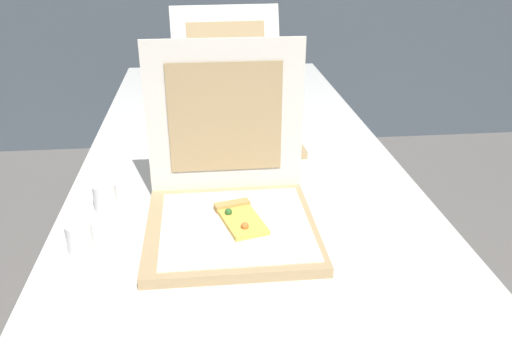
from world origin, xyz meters
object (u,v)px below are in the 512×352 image
at_px(pizza_box_front, 230,202).
at_px(pizza_box_middle, 235,118).
at_px(cup_white_near_left, 80,238).
at_px(cup_white_near_center, 105,197).
at_px(table, 242,184).
at_px(cup_white_far, 162,114).

relative_size(pizza_box_front, pizza_box_middle, 0.78).
relative_size(pizza_box_middle, cup_white_near_left, 7.98).
relative_size(pizza_box_middle, cup_white_near_center, 7.98).
distance_m(table, pizza_box_middle, 0.28).
distance_m(table, cup_white_near_center, 0.39).
height_order(cup_white_near_left, cup_white_far, same).
bearing_deg(table, cup_white_near_left, -134.00).
bearing_deg(pizza_box_front, table, 80.99).
height_order(cup_white_near_left, cup_white_near_center, same).
height_order(table, cup_white_far, cup_white_far).
height_order(pizza_box_front, cup_white_far, pizza_box_front).
bearing_deg(pizza_box_middle, cup_white_near_left, -122.61).
xyz_separation_m(pizza_box_front, cup_white_far, (-0.19, 0.69, -0.02)).
relative_size(table, pizza_box_front, 6.26).
xyz_separation_m(table, cup_white_near_left, (-0.35, -0.37, 0.08)).
relative_size(pizza_box_front, cup_white_near_center, 6.25).
bearing_deg(cup_white_far, table, -59.40).
distance_m(pizza_box_front, cup_white_far, 0.71).
xyz_separation_m(pizza_box_middle, cup_white_far, (-0.23, 0.13, -0.02)).
xyz_separation_m(pizza_box_front, cup_white_near_center, (-0.28, 0.10, -0.02)).
distance_m(pizza_box_middle, cup_white_near_center, 0.56).
xyz_separation_m(pizza_box_front, cup_white_near_left, (-0.31, -0.07, -0.02)).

